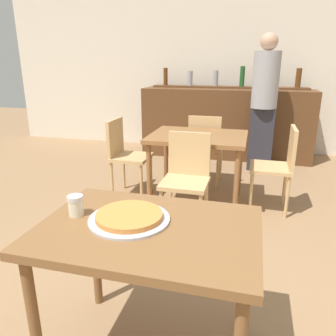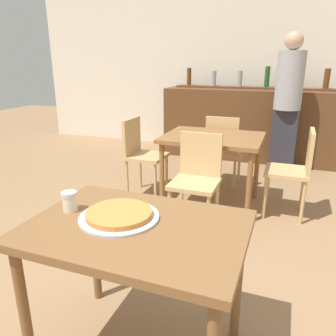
{
  "view_description": "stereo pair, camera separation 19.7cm",
  "coord_description": "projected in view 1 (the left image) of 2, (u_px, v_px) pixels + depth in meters",
  "views": [
    {
      "loc": [
        0.42,
        -1.26,
        1.46
      ],
      "look_at": [
        -0.05,
        0.55,
        0.85
      ],
      "focal_mm": 35.0,
      "sensor_mm": 36.0,
      "label": 1
    },
    {
      "loc": [
        0.61,
        -1.2,
        1.46
      ],
      "look_at": [
        -0.05,
        0.55,
        0.85
      ],
      "focal_mm": 35.0,
      "sensor_mm": 36.0,
      "label": 2
    }
  ],
  "objects": [
    {
      "name": "pizza_tray",
      "position": [
        129.0,
        217.0,
        1.53
      ],
      "size": [
        0.38,
        0.38,
        0.04
      ],
      "color": "#B7B7BC",
      "rests_on": "dining_table_near"
    },
    {
      "name": "chair_far_side_back",
      "position": [
        205.0,
        144.0,
        3.94
      ],
      "size": [
        0.4,
        0.4,
        0.86
      ],
      "rotation": [
        0.0,
        0.0,
        3.14
      ],
      "color": "tan",
      "rests_on": "ground_plane"
    },
    {
      "name": "person_standing",
      "position": [
        264.0,
        99.0,
        4.35
      ],
      "size": [
        0.34,
        0.34,
        1.81
      ],
      "color": "#2D2D38",
      "rests_on": "ground_plane"
    },
    {
      "name": "bar_back_shelf",
      "position": [
        229.0,
        84.0,
        5.1
      ],
      "size": [
        2.39,
        0.24,
        0.33
      ],
      "color": "brown",
      "rests_on": "bar_counter"
    },
    {
      "name": "chair_far_side_front",
      "position": [
        187.0,
        174.0,
        2.91
      ],
      "size": [
        0.4,
        0.4,
        0.86
      ],
      "color": "tan",
      "rests_on": "ground_plane"
    },
    {
      "name": "dining_table_near",
      "position": [
        149.0,
        245.0,
        1.51
      ],
      "size": [
        1.0,
        0.71,
        0.75
      ],
      "color": "brown",
      "rests_on": "ground_plane"
    },
    {
      "name": "chair_far_side_right",
      "position": [
        279.0,
        163.0,
        3.23
      ],
      "size": [
        0.4,
        0.4,
        0.86
      ],
      "rotation": [
        0.0,
        0.0,
        -1.57
      ],
      "color": "tan",
      "rests_on": "ground_plane"
    },
    {
      "name": "cheese_shaker",
      "position": [
        76.0,
        205.0,
        1.57
      ],
      "size": [
        0.08,
        0.08,
        0.1
      ],
      "color": "beige",
      "rests_on": "dining_table_near"
    },
    {
      "name": "wall_back",
      "position": [
        231.0,
        65.0,
        5.36
      ],
      "size": [
        8.0,
        0.05,
        2.8
      ],
      "color": "silver",
      "rests_on": "ground_plane"
    },
    {
      "name": "dining_table_far",
      "position": [
        198.0,
        143.0,
        3.38
      ],
      "size": [
        0.98,
        0.77,
        0.74
      ],
      "color": "brown",
      "rests_on": "ground_plane"
    },
    {
      "name": "chair_far_side_left",
      "position": [
        125.0,
        152.0,
        3.63
      ],
      "size": [
        0.4,
        0.4,
        0.86
      ],
      "rotation": [
        0.0,
        0.0,
        1.57
      ],
      "color": "tan",
      "rests_on": "ground_plane"
    },
    {
      "name": "bar_counter",
      "position": [
        225.0,
        123.0,
        5.16
      ],
      "size": [
        2.6,
        0.56,
        1.06
      ],
      "color": "brown",
      "rests_on": "ground_plane"
    }
  ]
}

